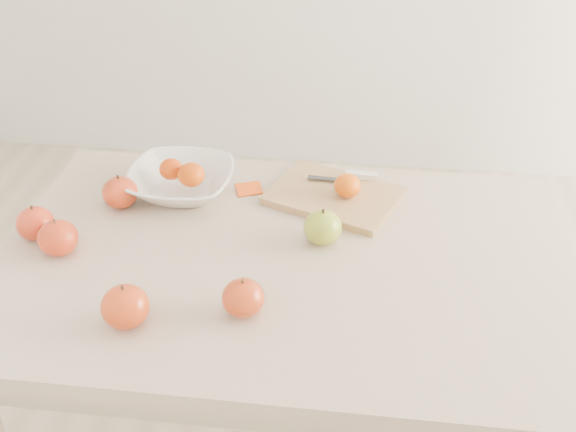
# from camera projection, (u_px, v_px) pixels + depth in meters

# --- Properties ---
(table) EXTENTS (1.20, 0.80, 0.75)m
(table) POSITION_uv_depth(u_px,v_px,m) (285.00, 294.00, 1.56)
(table) COLOR beige
(table) RESTS_ON ground
(cutting_board) EXTENTS (0.34, 0.30, 0.02)m
(cutting_board) POSITION_uv_depth(u_px,v_px,m) (334.00, 196.00, 1.69)
(cutting_board) COLOR tan
(cutting_board) RESTS_ON table
(board_tangerine) EXTENTS (0.06, 0.06, 0.05)m
(board_tangerine) POSITION_uv_depth(u_px,v_px,m) (347.00, 186.00, 1.66)
(board_tangerine) COLOR #DB4F07
(board_tangerine) RESTS_ON cutting_board
(fruit_bowl) EXTENTS (0.25, 0.25, 0.06)m
(fruit_bowl) POSITION_uv_depth(u_px,v_px,m) (181.00, 182.00, 1.70)
(fruit_bowl) COLOR white
(fruit_bowl) RESTS_ON table
(bowl_tangerine_near) EXTENTS (0.06, 0.06, 0.05)m
(bowl_tangerine_near) POSITION_uv_depth(u_px,v_px,m) (171.00, 169.00, 1.70)
(bowl_tangerine_near) COLOR #CC4007
(bowl_tangerine_near) RESTS_ON fruit_bowl
(bowl_tangerine_far) EXTENTS (0.06, 0.06, 0.06)m
(bowl_tangerine_far) POSITION_uv_depth(u_px,v_px,m) (191.00, 175.00, 1.67)
(bowl_tangerine_far) COLOR red
(bowl_tangerine_far) RESTS_ON fruit_bowl
(orange_peel_a) EXTENTS (0.07, 0.06, 0.01)m
(orange_peel_a) POSITION_uv_depth(u_px,v_px,m) (249.00, 191.00, 1.72)
(orange_peel_a) COLOR #DF4C0F
(orange_peel_a) RESTS_ON table
(orange_peel_b) EXTENTS (0.05, 0.04, 0.01)m
(orange_peel_b) POSITION_uv_depth(u_px,v_px,m) (285.00, 202.00, 1.68)
(orange_peel_b) COLOR #E85810
(orange_peel_b) RESTS_ON table
(paring_knife) EXTENTS (0.17, 0.05, 0.01)m
(paring_knife) POSITION_uv_depth(u_px,v_px,m) (356.00, 176.00, 1.73)
(paring_knife) COLOR white
(paring_knife) RESTS_ON cutting_board
(apple_green) EXTENTS (0.08, 0.08, 0.07)m
(apple_green) POSITION_uv_depth(u_px,v_px,m) (323.00, 227.00, 1.53)
(apple_green) COLOR olive
(apple_green) RESTS_ON table
(apple_red_e) EXTENTS (0.08, 0.08, 0.07)m
(apple_red_e) POSITION_uv_depth(u_px,v_px,m) (243.00, 298.00, 1.34)
(apple_red_e) COLOR maroon
(apple_red_e) RESTS_ON table
(apple_red_a) EXTENTS (0.08, 0.08, 0.07)m
(apple_red_a) POSITION_uv_depth(u_px,v_px,m) (120.00, 192.00, 1.65)
(apple_red_a) COLOR #A11708
(apple_red_a) RESTS_ON table
(apple_red_c) EXTENTS (0.09, 0.09, 0.08)m
(apple_red_c) POSITION_uv_depth(u_px,v_px,m) (125.00, 307.00, 1.31)
(apple_red_c) COLOR #A40905
(apple_red_c) RESTS_ON table
(apple_red_b) EXTENTS (0.08, 0.08, 0.08)m
(apple_red_b) POSITION_uv_depth(u_px,v_px,m) (58.00, 238.00, 1.50)
(apple_red_b) COLOR maroon
(apple_red_b) RESTS_ON table
(apple_red_d) EXTENTS (0.08, 0.08, 0.07)m
(apple_red_d) POSITION_uv_depth(u_px,v_px,m) (35.00, 223.00, 1.54)
(apple_red_d) COLOR #A10508
(apple_red_d) RESTS_ON table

